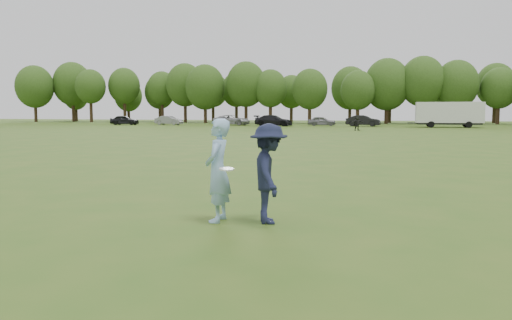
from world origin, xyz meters
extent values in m
plane|color=#315518|center=(0.00, 0.00, 0.00)|extent=(200.00, 200.00, 0.00)
imported|color=#96C0E8|center=(-0.86, 0.52, 0.99)|extent=(0.50, 0.74, 1.98)
imported|color=#191E38|center=(0.12, 0.64, 0.95)|extent=(1.06, 1.38, 1.89)
imported|color=black|center=(-0.38, 45.72, 0.82)|extent=(1.54, 1.23, 1.64)
imported|color=black|center=(-35.00, 58.88, 0.72)|extent=(4.33, 2.05, 1.43)
imported|color=gray|center=(-28.50, 60.24, 0.68)|extent=(4.20, 1.70, 1.36)
imported|color=#9B9CA0|center=(-18.96, 61.05, 0.75)|extent=(5.56, 2.91, 1.49)
imported|color=black|center=(-12.23, 58.55, 0.76)|extent=(5.32, 2.38, 1.52)
imported|color=slate|center=(-5.94, 61.07, 0.66)|extent=(4.06, 2.06, 1.33)
imported|color=black|center=(-0.27, 60.57, 0.75)|extent=(4.72, 2.19, 1.50)
cylinder|color=white|center=(-0.59, 0.21, 1.06)|extent=(0.31, 0.31, 0.07)
cube|color=white|center=(10.36, 58.61, 1.90)|extent=(8.00, 2.50, 2.60)
cube|color=black|center=(10.36, 58.61, 0.50)|extent=(7.60, 2.30, 0.25)
cylinder|color=black|center=(8.16, 57.36, 0.40)|extent=(0.80, 0.25, 0.80)
cylinder|color=black|center=(8.16, 59.86, 0.40)|extent=(0.80, 0.25, 0.80)
cylinder|color=black|center=(12.56, 57.36, 0.40)|extent=(0.80, 0.25, 0.80)
cylinder|color=black|center=(12.56, 59.86, 0.40)|extent=(0.80, 0.25, 0.80)
cube|color=#333333|center=(5.96, 58.61, 0.55)|extent=(1.20, 0.15, 0.12)
cylinder|color=#332114|center=(-60.68, 72.20, 1.81)|extent=(0.56, 0.56, 3.63)
ellipsoid|color=#294316|center=(-60.68, 72.20, 6.55)|extent=(6.88, 6.88, 7.91)
cylinder|color=#332114|center=(-55.50, 76.37, 2.06)|extent=(0.56, 0.56, 4.13)
ellipsoid|color=#294316|center=(-55.50, 76.37, 7.21)|extent=(7.25, 7.25, 8.34)
cylinder|color=#332114|center=(-49.35, 72.76, 2.09)|extent=(0.56, 0.56, 4.18)
ellipsoid|color=#294316|center=(-49.35, 72.76, 6.48)|extent=(5.42, 5.42, 6.23)
cylinder|color=#332114|center=(-44.47, 76.22, 2.13)|extent=(0.56, 0.56, 4.26)
ellipsoid|color=#294316|center=(-44.47, 76.22, 6.72)|extent=(5.79, 5.79, 6.66)
cylinder|color=#332114|center=(-37.59, 77.79, 1.96)|extent=(0.56, 0.56, 3.91)
ellipsoid|color=#294316|center=(-37.59, 77.79, 6.24)|extent=(5.47, 5.47, 6.29)
cylinder|color=#332114|center=(-32.29, 76.03, 1.92)|extent=(0.56, 0.56, 3.83)
ellipsoid|color=#294316|center=(-32.29, 76.03, 6.70)|extent=(6.75, 6.75, 7.76)
cylinder|color=#332114|center=(-27.39, 73.06, 1.63)|extent=(0.56, 0.56, 3.25)
ellipsoid|color=#294316|center=(-27.39, 73.06, 6.13)|extent=(6.76, 6.76, 7.78)
cylinder|color=#332114|center=(-20.22, 73.48, 1.86)|extent=(0.56, 0.56, 3.71)
ellipsoid|color=#294316|center=(-20.22, 73.48, 6.55)|extent=(6.68, 6.68, 7.68)
cylinder|color=#332114|center=(-15.90, 73.09, 1.73)|extent=(0.56, 0.56, 3.46)
ellipsoid|color=#294316|center=(-15.90, 73.09, 5.79)|extent=(5.49, 5.49, 6.31)
cylinder|color=#332114|center=(-9.32, 72.95, 1.57)|extent=(0.56, 0.56, 3.14)
ellipsoid|color=#294316|center=(-9.32, 72.95, 5.60)|extent=(5.78, 5.78, 6.64)
cylinder|color=#332114|center=(-1.61, 72.69, 1.51)|extent=(0.56, 0.56, 3.01)
ellipsoid|color=#294316|center=(-1.61, 72.69, 5.34)|extent=(5.46, 5.46, 6.28)
cylinder|color=#332114|center=(2.83, 75.07, 1.61)|extent=(0.56, 0.56, 3.23)
ellipsoid|color=#294316|center=(2.83, 75.07, 6.32)|extent=(7.29, 7.29, 8.38)
cylinder|color=#332114|center=(8.24, 74.97, 1.88)|extent=(0.56, 0.56, 3.77)
ellipsoid|color=#294316|center=(8.24, 74.97, 6.72)|extent=(6.95, 6.95, 8.00)
cylinder|color=#332114|center=(13.38, 75.56, 1.66)|extent=(0.56, 0.56, 3.33)
ellipsoid|color=#294316|center=(13.38, 75.56, 6.18)|extent=(6.71, 6.71, 7.71)
cylinder|color=#332114|center=(19.58, 75.81, 1.61)|extent=(0.56, 0.56, 3.22)
ellipsoid|color=#294316|center=(19.58, 75.81, 5.57)|extent=(5.54, 5.54, 6.37)
cylinder|color=#332114|center=(-58.26, 81.41, 1.49)|extent=(0.56, 0.56, 2.97)
ellipsoid|color=#294316|center=(-58.26, 81.41, 5.03)|extent=(4.85, 4.85, 5.58)
cylinder|color=#332114|center=(-47.10, 82.53, 1.36)|extent=(0.56, 0.56, 2.73)
ellipsoid|color=#294316|center=(-47.10, 82.53, 5.05)|extent=(5.45, 5.45, 6.27)
cylinder|color=#332114|center=(-39.55, 80.93, 1.63)|extent=(0.56, 0.56, 3.25)
ellipsoid|color=#294316|center=(-39.55, 80.93, 5.67)|extent=(5.68, 5.68, 6.53)
cylinder|color=#332114|center=(-29.72, 83.93, 1.81)|extent=(0.56, 0.56, 3.62)
ellipsoid|color=#294316|center=(-29.72, 83.93, 6.09)|extent=(5.80, 5.80, 6.67)
cylinder|color=#332114|center=(-24.24, 81.39, 1.80)|extent=(0.56, 0.56, 3.61)
ellipsoid|color=#294316|center=(-24.24, 81.39, 5.98)|extent=(5.58, 5.58, 6.42)
cylinder|color=#332114|center=(-13.94, 81.92, 1.65)|extent=(0.56, 0.56, 3.29)
ellipsoid|color=#294316|center=(-13.94, 81.92, 5.55)|extent=(5.30, 5.30, 6.09)
cylinder|color=#332114|center=(-3.49, 83.39, 1.64)|extent=(0.56, 0.56, 3.28)
ellipsoid|color=#294316|center=(-3.49, 83.39, 6.16)|extent=(6.78, 6.78, 7.79)
cylinder|color=#332114|center=(3.45, 81.85, 1.56)|extent=(0.56, 0.56, 3.11)
ellipsoid|color=#294316|center=(3.45, 81.85, 5.38)|extent=(5.34, 5.34, 6.14)
cylinder|color=#332114|center=(12.88, 83.26, 1.75)|extent=(0.56, 0.56, 3.50)
ellipsoid|color=#294316|center=(12.88, 83.26, 5.55)|extent=(4.82, 4.82, 5.54)
cylinder|color=#332114|center=(20.66, 83.86, 1.90)|extent=(0.56, 0.56, 3.80)
ellipsoid|color=#294316|center=(20.66, 83.86, 6.49)|extent=(6.34, 6.34, 7.29)
camera|label=1|loc=(2.17, -8.49, 2.13)|focal=35.00mm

